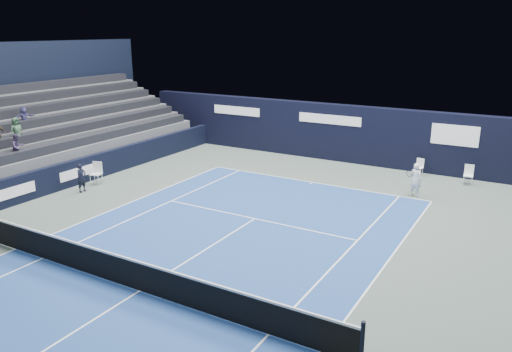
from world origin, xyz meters
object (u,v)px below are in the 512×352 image
at_px(folding_chair_back_b, 469,173).
at_px(tennis_player, 416,179).
at_px(tennis_net, 138,275).
at_px(line_judge_chair, 97,171).
at_px(folding_chair_back_a, 420,164).

xyz_separation_m(folding_chair_back_b, tennis_player, (-1.76, -3.00, 0.22)).
bearing_deg(folding_chair_back_b, tennis_net, -117.50).
xyz_separation_m(folding_chair_back_b, line_judge_chair, (-15.16, -8.70, 0.07)).
relative_size(folding_chair_back_b, line_judge_chair, 0.89).
distance_m(folding_chair_back_a, tennis_player, 3.50).
height_order(folding_chair_back_a, tennis_net, tennis_net).
height_order(tennis_net, tennis_player, tennis_player).
bearing_deg(tennis_player, line_judge_chair, -156.96).
xyz_separation_m(folding_chair_back_a, tennis_player, (0.58, -3.44, 0.18)).
xyz_separation_m(tennis_net, tennis_player, (4.66, 12.30, 0.24)).
distance_m(folding_chair_back_a, folding_chair_back_b, 2.38).
relative_size(folding_chair_back_a, tennis_player, 0.57).
bearing_deg(tennis_net, folding_chair_back_b, 67.24).
xyz_separation_m(line_judge_chair, tennis_player, (13.40, 5.70, 0.15)).
distance_m(tennis_net, tennis_player, 13.16).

